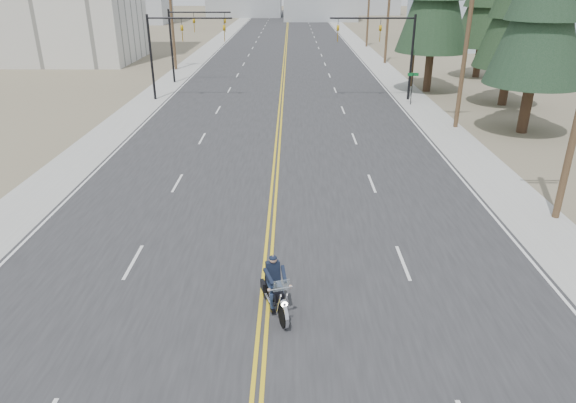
# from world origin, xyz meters

# --- Properties ---
(ground_plane) EXTENTS (400.00, 400.00, 0.00)m
(ground_plane) POSITION_xyz_m (0.00, 0.00, 0.00)
(ground_plane) COLOR #776D56
(ground_plane) RESTS_ON ground
(road) EXTENTS (20.00, 200.00, 0.01)m
(road) POSITION_xyz_m (0.00, 70.00, 0.01)
(road) COLOR #303033
(road) RESTS_ON ground
(sidewalk_left) EXTENTS (3.00, 200.00, 0.01)m
(sidewalk_left) POSITION_xyz_m (-11.50, 70.00, 0.01)
(sidewalk_left) COLOR #A5A5A0
(sidewalk_left) RESTS_ON ground
(sidewalk_right) EXTENTS (3.00, 200.00, 0.01)m
(sidewalk_right) POSITION_xyz_m (11.50, 70.00, 0.01)
(sidewalk_right) COLOR #A5A5A0
(sidewalk_right) RESTS_ON ground
(traffic_mast_left) EXTENTS (7.10, 0.26, 7.00)m
(traffic_mast_left) POSITION_xyz_m (-8.98, 32.00, 4.94)
(traffic_mast_left) COLOR black
(traffic_mast_left) RESTS_ON ground
(traffic_mast_right) EXTENTS (7.10, 0.26, 7.00)m
(traffic_mast_right) POSITION_xyz_m (8.98, 32.00, 4.94)
(traffic_mast_right) COLOR black
(traffic_mast_right) RESTS_ON ground
(traffic_mast_far) EXTENTS (6.10, 0.26, 7.00)m
(traffic_mast_far) POSITION_xyz_m (-9.31, 40.00, 4.87)
(traffic_mast_far) COLOR black
(traffic_mast_far) RESTS_ON ground
(street_sign) EXTENTS (0.90, 0.06, 2.62)m
(street_sign) POSITION_xyz_m (10.80, 30.00, 1.80)
(street_sign) COLOR black
(street_sign) RESTS_ON ground
(utility_pole_b) EXTENTS (2.20, 0.30, 11.50)m
(utility_pole_b) POSITION_xyz_m (12.50, 23.00, 5.98)
(utility_pole_b) COLOR brown
(utility_pole_b) RESTS_ON ground
(utility_pole_c) EXTENTS (2.20, 0.30, 11.00)m
(utility_pole_c) POSITION_xyz_m (12.50, 38.00, 5.73)
(utility_pole_c) COLOR brown
(utility_pole_c) RESTS_ON ground
(utility_pole_d) EXTENTS (2.20, 0.30, 11.50)m
(utility_pole_d) POSITION_xyz_m (12.50, 53.00, 5.98)
(utility_pole_d) COLOR brown
(utility_pole_d) RESTS_ON ground
(utility_pole_e) EXTENTS (2.20, 0.30, 11.00)m
(utility_pole_e) POSITION_xyz_m (12.50, 70.00, 5.73)
(utility_pole_e) COLOR brown
(utility_pole_e) RESTS_ON ground
(utility_pole_left) EXTENTS (2.20, 0.30, 10.50)m
(utility_pole_left) POSITION_xyz_m (-12.50, 48.00, 5.48)
(utility_pole_left) COLOR brown
(utility_pole_left) RESTS_ON ground
(motorcyclist) EXTENTS (1.63, 2.52, 1.82)m
(motorcyclist) POSITION_xyz_m (0.39, 1.03, 0.91)
(motorcyclist) COLOR black
(motorcyclist) RESTS_ON ground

